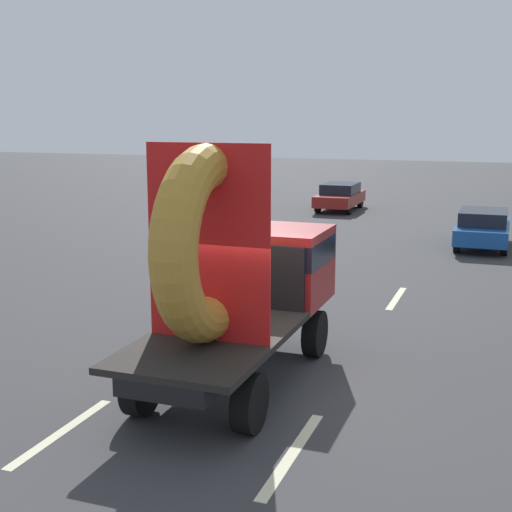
{
  "coord_description": "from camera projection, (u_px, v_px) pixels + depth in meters",
  "views": [
    {
      "loc": [
        3.85,
        -10.09,
        4.32
      ],
      "look_at": [
        -0.22,
        1.03,
        1.96
      ],
      "focal_mm": 49.46,
      "sensor_mm": 36.0,
      "label": 1
    }
  ],
  "objects": [
    {
      "name": "oncoming_car",
      "position": [
        340.0,
        196.0,
        32.61
      ],
      "size": [
        1.64,
        3.82,
        1.25
      ],
      "color": "black",
      "rests_on": "ground_plane"
    },
    {
      "name": "lane_dash_right_near",
      "position": [
        292.0,
        453.0,
        9.17
      ],
      "size": [
        0.16,
        2.52,
        0.01
      ],
      "primitive_type": "cube",
      "rotation": [
        0.0,
        0.0,
        1.57
      ],
      "color": "beige",
      "rests_on": "ground_plane"
    },
    {
      "name": "lane_dash_left_far",
      "position": [
        260.0,
        294.0,
        17.31
      ],
      "size": [
        0.16,
        2.67,
        0.01
      ],
      "primitive_type": "cube",
      "rotation": [
        0.0,
        0.0,
        1.57
      ],
      "color": "beige",
      "rests_on": "ground_plane"
    },
    {
      "name": "lane_dash_right_far",
      "position": [
        396.0,
        298.0,
        16.95
      ],
      "size": [
        0.16,
        2.23,
        0.01
      ],
      "primitive_type": "cube",
      "rotation": [
        0.0,
        0.0,
        1.57
      ],
      "color": "beige",
      "rests_on": "ground_plane"
    },
    {
      "name": "ground_plane",
      "position": [
        247.0,
        387.0,
        11.44
      ],
      "size": [
        120.0,
        120.0,
        0.0
      ],
      "primitive_type": "plane",
      "color": "#38383A"
    },
    {
      "name": "flatbed_truck",
      "position": [
        242.0,
        272.0,
        11.49
      ],
      "size": [
        2.02,
        5.3,
        3.95
      ],
      "color": "black",
      "rests_on": "ground_plane"
    },
    {
      "name": "distant_sedan",
      "position": [
        483.0,
        227.0,
        23.39
      ],
      "size": [
        1.65,
        3.86,
        1.26
      ],
      "color": "black",
      "rests_on": "ground_plane"
    },
    {
      "name": "lane_dash_left_near",
      "position": [
        62.0,
        432.0,
        9.79
      ],
      "size": [
        0.16,
        2.31,
        0.01
      ],
      "primitive_type": "cube",
      "rotation": [
        0.0,
        0.0,
        1.57
      ],
      "color": "beige",
      "rests_on": "ground_plane"
    }
  ]
}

